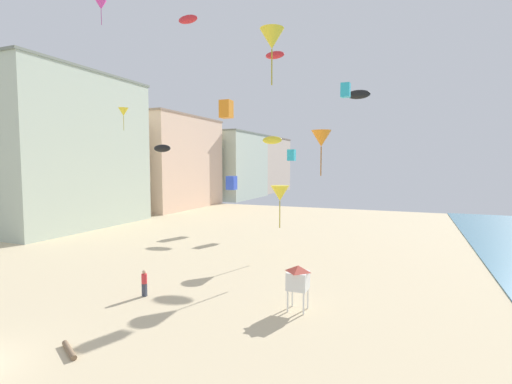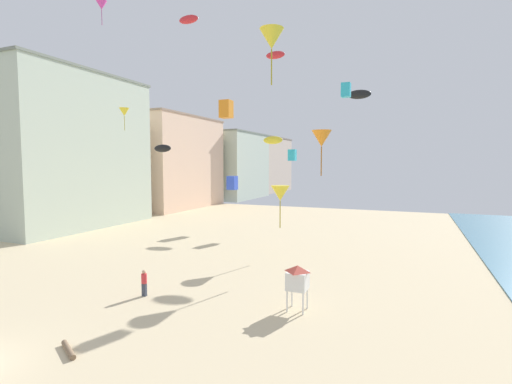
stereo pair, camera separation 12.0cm
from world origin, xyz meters
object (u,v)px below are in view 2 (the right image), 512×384
object	(u,v)px
kite_yellow_delta	(280,193)
kite_orange_box	(226,109)
kite_blue_box	(232,183)
kite_black_parafoil	(163,148)
kite_red_parafoil_2	(275,55)
kite_orange_delta	(322,139)
kite_yellow_delta_3	(124,112)
kite_yellow_parafoil	(273,140)
kite_flyer	(144,281)
lifeguard_stand	(297,278)
kite_yellow_delta_2	(272,39)
driftwood_log	(68,350)
kite_cyan_box_2	(292,155)
kite_black_parafoil_2	(359,94)
kite_cyan_box	(346,90)
kite_magenta_delta	(101,5)
kite_red_parafoil	(189,19)

from	to	relation	value
kite_yellow_delta	kite_orange_box	bearing A→B (deg)	-99.40
kite_blue_box	kite_black_parafoil	distance (m)	14.58
kite_red_parafoil_2	kite_orange_box	bearing A→B (deg)	-85.51
kite_orange_delta	kite_yellow_delta_3	xyz separation A→B (m)	(-23.04, 2.43, 3.69)
kite_yellow_parafoil	kite_yellow_delta_3	distance (m)	18.23
kite_flyer	lifeguard_stand	distance (m)	9.52
lifeguard_stand	kite_yellow_parafoil	xyz separation A→B (m)	(-11.00, 26.18, 9.34)
kite_flyer	kite_black_parafoil	world-z (taller)	kite_black_parafoil
kite_yellow_delta	kite_orange_delta	size ratio (longest dim) A/B	0.97
kite_yellow_delta_2	driftwood_log	bearing A→B (deg)	-118.14
kite_cyan_box_2	kite_red_parafoil_2	bearing A→B (deg)	-82.93
lifeguard_stand	kite_black_parafoil_2	distance (m)	25.48
kite_orange_delta	kite_yellow_delta_3	bearing A→B (deg)	173.99
driftwood_log	kite_blue_box	xyz separation A→B (m)	(-7.20, 30.82, 5.64)
kite_blue_box	kite_flyer	bearing A→B (deg)	-76.67
kite_yellow_delta_3	lifeguard_stand	bearing A→B (deg)	-30.12
kite_cyan_box	kite_black_parafoil	world-z (taller)	kite_cyan_box
kite_cyan_box	kite_magenta_delta	bearing A→B (deg)	-148.97
kite_blue_box	kite_black_parafoil_2	distance (m)	18.16
kite_yellow_parafoil	driftwood_log	bearing A→B (deg)	-84.77
kite_yellow_delta_2	kite_magenta_delta	bearing A→B (deg)	171.73
kite_flyer	kite_cyan_box_2	bearing A→B (deg)	110.17
kite_red_parafoil	kite_red_parafoil_2	xyz separation A→B (m)	(9.97, -0.01, -4.83)
kite_red_parafoil	kite_cyan_box_2	xyz separation A→B (m)	(8.74, 9.87, -14.47)
kite_yellow_parafoil	kite_red_parafoil_2	distance (m)	13.21
kite_cyan_box_2	lifeguard_stand	bearing A→B (deg)	-72.22
kite_yellow_delta	kite_black_parafoil_2	xyz separation A→B (m)	(5.16, 10.38, 9.84)
kite_flyer	kite_yellow_delta_2	xyz separation A→B (m)	(7.06, 3.43, 14.71)
kite_blue_box	kite_yellow_delta	bearing A→B (deg)	-48.00
kite_yellow_delta_2	kite_orange_delta	distance (m)	11.16
kite_magenta_delta	kite_cyan_box_2	bearing A→B (deg)	66.95
kite_blue_box	kite_yellow_delta_3	xyz separation A→B (m)	(-9.41, -8.31, 8.19)
kite_yellow_delta	kite_cyan_box_2	distance (m)	15.70
kite_magenta_delta	kite_black_parafoil_2	world-z (taller)	kite_magenta_delta
kite_orange_delta	kite_yellow_parafoil	bearing A→B (deg)	123.63
kite_magenta_delta	kite_yellow_delta	bearing A→B (deg)	28.50
kite_black_parafoil_2	kite_red_parafoil_2	distance (m)	9.81
kite_yellow_delta_2	kite_red_parafoil_2	bearing A→B (deg)	108.80
lifeguard_stand	kite_orange_delta	size ratio (longest dim) A/B	0.67
kite_red_parafoil_2	kite_yellow_delta_3	xyz separation A→B (m)	(-17.32, -1.98, -4.91)
kite_cyan_box_2	kite_red_parafoil_2	xyz separation A→B (m)	(1.23, -9.88, 9.64)
kite_yellow_delta	kite_orange_box	size ratio (longest dim) A/B	3.11
kite_red_parafoil	kite_cyan_box	xyz separation A→B (m)	(17.13, -1.31, -8.99)
kite_yellow_delta	kite_black_parafoil	size ratio (longest dim) A/B	2.11
kite_magenta_delta	kite_yellow_delta	xyz separation A→B (m)	(12.78, 6.94, -15.21)
kite_yellow_delta_2	lifeguard_stand	bearing A→B (deg)	-41.02
kite_red_parafoil_2	kite_yellow_delta_3	distance (m)	18.11
kite_red_parafoil_2	kite_yellow_delta_2	bearing A→B (deg)	-71.20
driftwood_log	kite_yellow_delta	xyz separation A→B (m)	(2.99, 19.50, 5.46)
kite_yellow_delta_3	kite_cyan_box_2	bearing A→B (deg)	36.38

